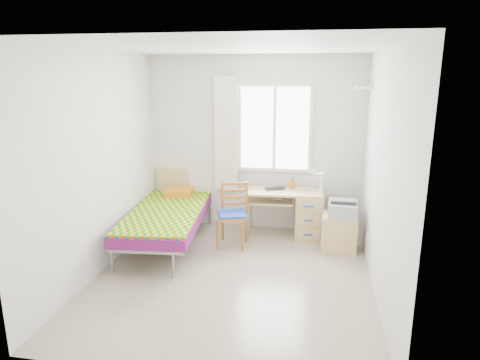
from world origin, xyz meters
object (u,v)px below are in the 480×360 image
object	(u,v)px
bed	(169,214)
printer	(343,208)
desk	(304,212)
chair	(233,210)
cabinet	(339,232)

from	to	relation	value
bed	printer	distance (m)	2.38
desk	chair	distance (m)	1.06
bed	chair	xyz separation A→B (m)	(0.90, 0.12, 0.07)
desk	printer	world-z (taller)	desk
chair	cabinet	xyz separation A→B (m)	(1.44, 0.07, -0.25)
cabinet	chair	bearing A→B (deg)	-176.39
chair	cabinet	distance (m)	1.46
bed	cabinet	xyz separation A→B (m)	(2.33, 0.19, -0.18)
bed	chair	bearing A→B (deg)	2.67
chair	desk	bearing A→B (deg)	7.36
bed	desk	world-z (taller)	bed
desk	chair	bearing A→B (deg)	-157.74
desk	cabinet	size ratio (longest dim) A/B	2.27
desk	cabinet	xyz separation A→B (m)	(0.48, -0.38, -0.13)
chair	printer	xyz separation A→B (m)	(1.47, 0.07, 0.09)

